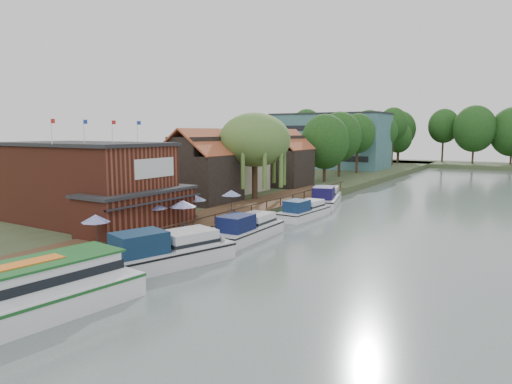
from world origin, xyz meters
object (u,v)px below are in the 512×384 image
Objects in this scene: cruiser_0 at (167,247)px; cottage_c at (284,158)px; umbrella_4 at (231,202)px; cruiser_2 at (304,208)px; pub at (101,184)px; cottage_b at (228,160)px; willow at (255,156)px; umbrella_0 at (96,231)px; hotel_block at (330,140)px; tour_boat at (9,296)px; swan at (105,277)px; cruiser_3 at (326,195)px; cruiser_1 at (248,225)px; cottage_a at (199,166)px; umbrella_1 at (155,216)px; umbrella_2 at (183,214)px; umbrella_3 at (194,207)px.

cottage_c is at bearing 123.73° from cruiser_0.
cottage_c is 39.72m from cruiser_0.
umbrella_4 reaches higher than cruiser_2.
cruiser_0 is (4.22, -13.79, -0.95)m from umbrella_4.
cottage_b is at bearing 99.09° from pub.
willow is 10.13m from cruiser_2.
umbrella_0 is 0.27× the size of cruiser_2.
hotel_block reaches higher than cottage_b.
cruiser_0 is 11.25m from tour_boat.
umbrella_4 is at bearing -120.00° from cruiser_2.
tour_boat reaches higher than swan.
hotel_block is 57.73× the size of swan.
cruiser_0 is 1.02× the size of cruiser_3.
cruiser_0 is 1.11× the size of cruiser_1.
willow is 25.58m from cruiser_0.
umbrella_0 is (7.58, -20.97, -2.96)m from cottage_a.
cruiser_2 is at bearing -55.68° from cottage_c.
cottage_a reaches higher than umbrella_1.
umbrella_1 is 17.55m from cruiser_2.
hotel_block is at bearing 102.20° from cottage_c.
cruiser_1 is (12.67, -9.30, -4.07)m from cottage_a.
umbrella_2 is (15.45, -68.80, -4.86)m from hotel_block.
umbrella_1 is at bearing -89.14° from umbrella_3.
swan is at bearing -106.02° from cruiser_3.
cottage_c reaches higher than cruiser_2.
cottage_a is at bearing 147.66° from umbrella_4.
cruiser_3 is at bearing 92.10° from cruiser_1.
umbrella_1 is 9.68m from swan.
umbrella_3 is (6.98, -9.50, -2.96)m from cottage_a.
umbrella_0 reaches higher than cruiser_1.
umbrella_1 is (7.06, -14.67, -2.96)m from cottage_a.
cottage_a is at bearing 109.87° from umbrella_0.
cottage_b reaches higher than umbrella_4.
hotel_block is at bearing 113.29° from cruiser_2.
cottage_c reaches higher than umbrella_2.
cruiser_1 is at bearing 96.48° from tour_boat.
willow is 0.96× the size of cruiser_0.
umbrella_2 is 1.00× the size of umbrella_3.
pub is at bearing -80.91° from cottage_b.
tour_boat is (-0.09, -32.05, 0.40)m from cruiser_2.
pub is 12.38m from umbrella_4.
cruiser_3 is at bearing 3.36° from cottage_b.
cruiser_3 is at bearing 40.66° from willow.
umbrella_0 is at bearing -112.31° from cruiser_3.
willow is 11.40m from umbrella_4.
hotel_block is 67.15m from umbrella_3.
tour_boat is at bearing -61.42° from umbrella_0.
umbrella_3 is 4.53m from umbrella_4.
cruiser_0 is at bearing -94.18° from cruiser_1.
pub is 9.20m from umbrella_0.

